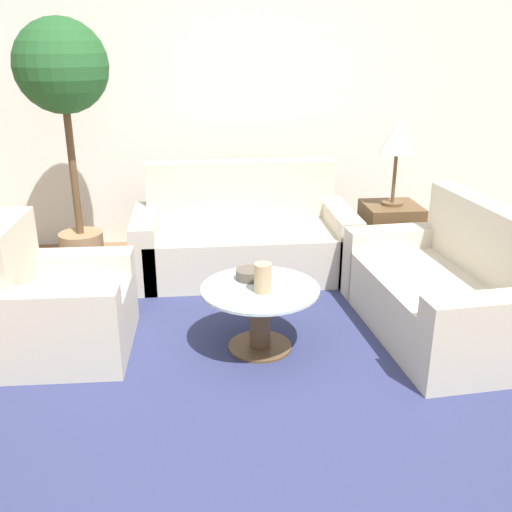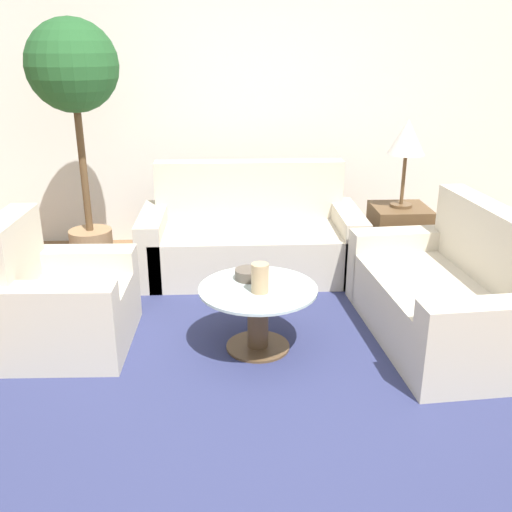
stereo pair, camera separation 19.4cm
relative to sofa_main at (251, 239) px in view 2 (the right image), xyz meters
The scene contains 12 objects.
ground_plane 2.01m from the sofa_main, 91.69° to the right, with size 14.00×14.00×0.00m, color brown.
wall_back 1.36m from the sofa_main, 93.69° to the left, with size 10.00×0.06×2.60m.
rug 1.41m from the sofa_main, 90.46° to the right, with size 3.46×3.58×0.01m.
sofa_main is the anchor object (origin of this frame).
armchair 1.81m from the sofa_main, 136.08° to the right, with size 0.81×0.86×0.88m.
loveseat 1.80m from the sofa_main, 44.94° to the right, with size 0.93×1.55×0.90m.
coffee_table 1.38m from the sofa_main, 90.46° to the right, with size 0.75×0.75×0.43m.
side_table 1.26m from the sofa_main, ahead, with size 0.46×0.46×0.60m.
table_lamp 1.53m from the sofa_main, ahead, with size 0.30×0.30×0.72m.
potted_plant 1.86m from the sofa_main, behind, with size 0.72×0.72×2.07m.
vase 1.47m from the sofa_main, 90.09° to the right, with size 0.11×0.11×0.19m.
bowl 1.25m from the sofa_main, 93.15° to the right, with size 0.17×0.17×0.07m.
Camera 2 is at (-0.13, -2.68, 1.87)m, focal length 40.00 mm.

